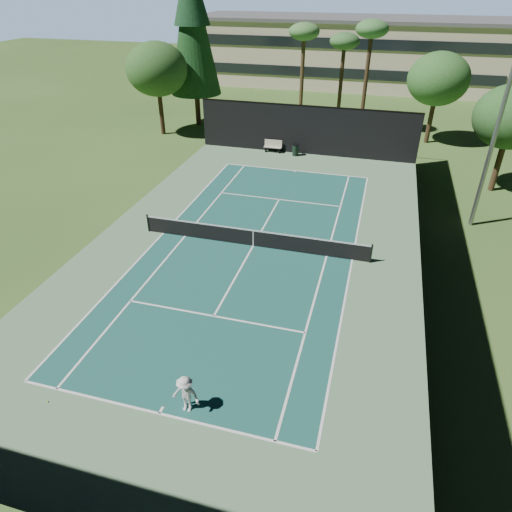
{
  "coord_description": "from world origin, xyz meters",
  "views": [
    {
      "loc": [
        6.05,
        -21.12,
        12.95
      ],
      "look_at": [
        1.0,
        -3.0,
        1.3
      ],
      "focal_mm": 32.0,
      "sensor_mm": 36.0,
      "label": 1
    }
  ],
  "objects_px": {
    "tennis_net": "(253,237)",
    "tennis_ball_b": "(266,214)",
    "park_bench": "(273,146)",
    "tennis_ball_d": "(185,208)",
    "tennis_ball_c": "(285,233)",
    "player": "(186,394)",
    "tennis_ball_a": "(48,402)",
    "trash_bin": "(296,150)"
  },
  "relations": [
    {
      "from": "player",
      "to": "tennis_ball_a",
      "type": "relative_size",
      "value": 24.85
    },
    {
      "from": "tennis_ball_a",
      "to": "player",
      "type": "bearing_deg",
      "value": 11.88
    },
    {
      "from": "tennis_ball_c",
      "to": "tennis_ball_d",
      "type": "distance_m",
      "value": 7.14
    },
    {
      "from": "tennis_ball_a",
      "to": "trash_bin",
      "type": "distance_m",
      "value": 28.04
    },
    {
      "from": "tennis_ball_a",
      "to": "tennis_ball_c",
      "type": "height_order",
      "value": "tennis_ball_c"
    },
    {
      "from": "tennis_ball_b",
      "to": "tennis_ball_d",
      "type": "xyz_separation_m",
      "value": [
        -5.29,
        -0.55,
        -0.0
      ]
    },
    {
      "from": "tennis_ball_c",
      "to": "tennis_ball_d",
      "type": "bearing_deg",
      "value": 168.23
    },
    {
      "from": "tennis_ball_c",
      "to": "park_bench",
      "type": "relative_size",
      "value": 0.04
    },
    {
      "from": "tennis_ball_a",
      "to": "tennis_ball_b",
      "type": "distance_m",
      "value": 16.87
    },
    {
      "from": "trash_bin",
      "to": "tennis_ball_d",
      "type": "bearing_deg",
      "value": -112.34
    },
    {
      "from": "tennis_ball_b",
      "to": "park_bench",
      "type": "height_order",
      "value": "park_bench"
    },
    {
      "from": "trash_bin",
      "to": "tennis_ball_c",
      "type": "bearing_deg",
      "value": -81.12
    },
    {
      "from": "tennis_net",
      "to": "tennis_ball_d",
      "type": "bearing_deg",
      "value": 148.56
    },
    {
      "from": "tennis_net",
      "to": "tennis_ball_c",
      "type": "relative_size",
      "value": 199.14
    },
    {
      "from": "park_bench",
      "to": "tennis_ball_b",
      "type": "bearing_deg",
      "value": -78.39
    },
    {
      "from": "tennis_net",
      "to": "park_bench",
      "type": "bearing_deg",
      "value": 99.8
    },
    {
      "from": "tennis_ball_c",
      "to": "player",
      "type": "bearing_deg",
      "value": -92.27
    },
    {
      "from": "park_bench",
      "to": "trash_bin",
      "type": "height_order",
      "value": "park_bench"
    },
    {
      "from": "tennis_ball_b",
      "to": "trash_bin",
      "type": "xyz_separation_m",
      "value": [
        -0.39,
        11.38,
        0.45
      ]
    },
    {
      "from": "tennis_ball_c",
      "to": "park_bench",
      "type": "height_order",
      "value": "park_bench"
    },
    {
      "from": "tennis_ball_d",
      "to": "trash_bin",
      "type": "bearing_deg",
      "value": 67.66
    },
    {
      "from": "player",
      "to": "tennis_ball_d",
      "type": "xyz_separation_m",
      "value": [
        -6.46,
        14.87,
        -0.74
      ]
    },
    {
      "from": "tennis_net",
      "to": "tennis_ball_c",
      "type": "xyz_separation_m",
      "value": [
        1.4,
        1.96,
        -0.53
      ]
    },
    {
      "from": "park_bench",
      "to": "trash_bin",
      "type": "distance_m",
      "value": 2.07
    },
    {
      "from": "park_bench",
      "to": "tennis_net",
      "type": "bearing_deg",
      "value": -80.2
    },
    {
      "from": "tennis_ball_a",
      "to": "tennis_ball_c",
      "type": "xyz_separation_m",
      "value": [
        5.45,
        14.45,
        0.0
      ]
    },
    {
      "from": "tennis_ball_a",
      "to": "tennis_ball_c",
      "type": "bearing_deg",
      "value": 69.35
    },
    {
      "from": "tennis_net",
      "to": "tennis_ball_b",
      "type": "height_order",
      "value": "tennis_net"
    },
    {
      "from": "tennis_ball_c",
      "to": "trash_bin",
      "type": "relative_size",
      "value": 0.07
    },
    {
      "from": "tennis_ball_a",
      "to": "park_bench",
      "type": "relative_size",
      "value": 0.04
    },
    {
      "from": "park_bench",
      "to": "trash_bin",
      "type": "bearing_deg",
      "value": -10.72
    },
    {
      "from": "tennis_ball_a",
      "to": "tennis_ball_d",
      "type": "xyz_separation_m",
      "value": [
        -1.55,
        15.91,
        0.0
      ]
    },
    {
      "from": "tennis_ball_a",
      "to": "tennis_ball_d",
      "type": "distance_m",
      "value": 15.98
    },
    {
      "from": "tennis_ball_d",
      "to": "park_bench",
      "type": "relative_size",
      "value": 0.04
    },
    {
      "from": "tennis_ball_b",
      "to": "tennis_ball_d",
      "type": "bearing_deg",
      "value": -174.09
    },
    {
      "from": "player",
      "to": "tennis_ball_b",
      "type": "xyz_separation_m",
      "value": [
        -1.17,
        15.42,
        -0.74
      ]
    },
    {
      "from": "player",
      "to": "tennis_ball_a",
      "type": "distance_m",
      "value": 5.07
    },
    {
      "from": "tennis_net",
      "to": "player",
      "type": "height_order",
      "value": "player"
    },
    {
      "from": "park_bench",
      "to": "player",
      "type": "bearing_deg",
      "value": -82.48
    },
    {
      "from": "tennis_net",
      "to": "tennis_ball_d",
      "type": "height_order",
      "value": "tennis_net"
    },
    {
      "from": "tennis_ball_d",
      "to": "park_bench",
      "type": "bearing_deg",
      "value": 76.86
    },
    {
      "from": "tennis_ball_a",
      "to": "tennis_ball_b",
      "type": "relative_size",
      "value": 0.94
    }
  ]
}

